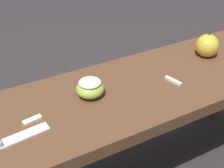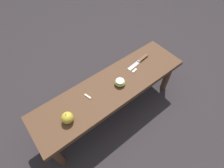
{
  "view_description": "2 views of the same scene",
  "coord_description": "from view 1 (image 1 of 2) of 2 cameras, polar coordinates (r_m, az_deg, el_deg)",
  "views": [
    {
      "loc": [
        -0.36,
        -0.66,
        0.94
      ],
      "look_at": [
        -0.0,
        0.01,
        0.43
      ],
      "focal_mm": 50.0,
      "sensor_mm": 36.0,
      "label": 1
    },
    {
      "loc": [
        0.5,
        0.63,
        1.48
      ],
      "look_at": [
        -0.0,
        0.01,
        0.43
      ],
      "focal_mm": 28.0,
      "sensor_mm": 36.0,
      "label": 2
    }
  ],
  "objects": [
    {
      "name": "apple_slice_center",
      "position": [
        1.0,
        11.13,
        0.6
      ],
      "size": [
        0.03,
        0.06,
        0.01
      ],
      "color": "beige",
      "rests_on": "wooden_bench"
    },
    {
      "name": "apple_whole",
      "position": [
        1.16,
        17.03,
        6.74
      ],
      "size": [
        0.08,
        0.08,
        0.09
      ],
      "color": "gold",
      "rests_on": "wooden_bench"
    },
    {
      "name": "apple_slice_near_knife",
      "position": [
        0.86,
        -14.38,
        -6.39
      ],
      "size": [
        0.05,
        0.03,
        0.01
      ],
      "color": "beige",
      "rests_on": "wooden_bench"
    },
    {
      "name": "apple_cut",
      "position": [
        0.91,
        -4.04,
        -0.84
      ],
      "size": [
        0.08,
        0.08,
        0.05
      ],
      "color": "#9EB747",
      "rests_on": "wooden_bench"
    },
    {
      "name": "wooden_bench",
      "position": [
        0.97,
        0.17,
        -4.68
      ],
      "size": [
        1.3,
        0.36,
        0.39
      ],
      "color": "brown",
      "rests_on": "ground_plane"
    }
  ]
}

